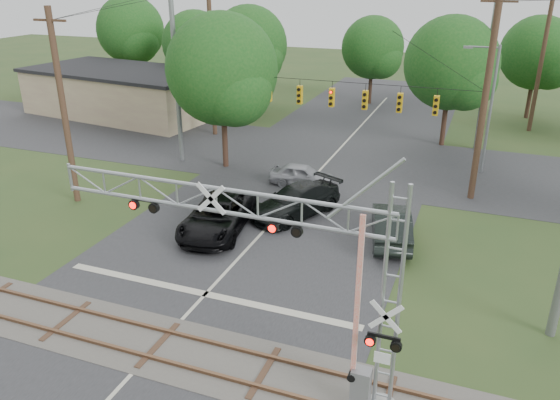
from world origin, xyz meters
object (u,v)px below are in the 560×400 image
at_px(crossing_gantry, 280,261).
at_px(commercial_building, 124,92).
at_px(traffic_signal_span, 330,90).
at_px(streetlight, 488,104).
at_px(pickup_black, 217,216).
at_px(sedan_silver, 302,175).
at_px(car_dark, 296,201).

distance_m(crossing_gantry, commercial_building, 38.29).
relative_size(traffic_signal_span, streetlight, 2.40).
height_order(traffic_signal_span, streetlight, traffic_signal_span).
distance_m(pickup_black, sedan_silver, 7.76).
xyz_separation_m(traffic_signal_span, streetlight, (8.89, 4.73, -1.12)).
bearing_deg(traffic_signal_span, crossing_gantry, -78.16).
bearing_deg(traffic_signal_span, streetlight, 28.05).
relative_size(car_dark, streetlight, 0.68).
bearing_deg(car_dark, pickup_black, -108.49).
distance_m(traffic_signal_span, streetlight, 10.13).
height_order(crossing_gantry, traffic_signal_span, traffic_signal_span).
relative_size(pickup_black, commercial_building, 0.32).
distance_m(pickup_black, car_dark, 4.46).
relative_size(pickup_black, sedan_silver, 1.50).
bearing_deg(pickup_black, crossing_gantry, -61.86).
distance_m(traffic_signal_span, pickup_black, 10.68).
bearing_deg(sedan_silver, streetlight, -62.41).
relative_size(sedan_silver, streetlight, 0.49).
xyz_separation_m(traffic_signal_span, sedan_silver, (-1.10, -1.53, -4.95)).
relative_size(commercial_building, streetlight, 2.28).
bearing_deg(car_dark, commercial_building, 169.15).
bearing_deg(streetlight, commercial_building, 170.65).
bearing_deg(pickup_black, streetlight, 40.77).
distance_m(crossing_gantry, traffic_signal_span, 18.79).
bearing_deg(sedan_silver, car_dark, -170.02).
height_order(crossing_gantry, commercial_building, crossing_gantry).
distance_m(car_dark, streetlight, 14.26).
bearing_deg(commercial_building, traffic_signal_span, -16.38).
bearing_deg(sedan_silver, commercial_building, 56.93).
height_order(crossing_gantry, streetlight, streetlight).
xyz_separation_m(pickup_black, streetlight, (11.93, 13.77, 3.68)).
height_order(sedan_silver, streetlight, streetlight).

